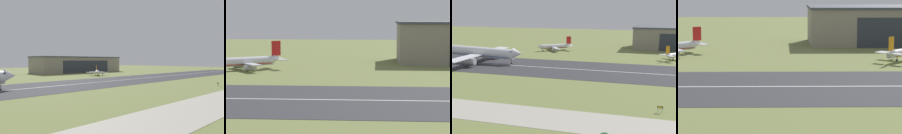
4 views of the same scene
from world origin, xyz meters
TOP-DOWN VIEW (x-y plane):
  - runway_strip at (0.00, 98.03)m, footprint 390.49×43.07m
  - runway_centreline at (0.00, 98.03)m, footprint 351.44×0.70m
  - airplane_parked_centre at (-56.15, 156.22)m, footprint 23.81×21.20m

SIDE VIEW (x-z plane):
  - runway_strip at x=0.00m, z-range 0.00..0.06m
  - runway_centreline at x=0.00m, z-range 0.06..0.07m
  - airplane_parked_centre at x=-56.15m, z-range -1.89..7.38m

